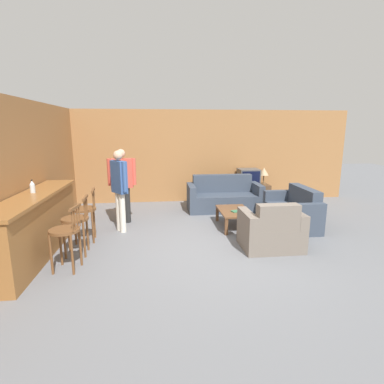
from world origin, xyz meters
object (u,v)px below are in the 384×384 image
at_px(bar_chair_near, 66,234).
at_px(bottle, 32,187).
at_px(person_by_window, 122,182).
at_px(loveseat_right, 293,212).
at_px(tv_unit, 248,193).
at_px(coffee_table, 234,213).
at_px(armchair_near, 271,231).
at_px(person_by_counter, 119,186).
at_px(bar_chair_mid, 76,223).
at_px(book_on_table, 236,211).
at_px(table_lamp, 264,172).
at_px(tv, 248,177).
at_px(couch_far, 224,198).
at_px(bar_chair_far, 85,212).

bearing_deg(bar_chair_near, bottle, 132.65).
relative_size(bar_chair_near, person_by_window, 0.60).
relative_size(loveseat_right, tv_unit, 1.19).
distance_m(bar_chair_near, coffee_table, 3.42).
xyz_separation_m(armchair_near, person_by_counter, (-2.73, 1.22, 0.63)).
relative_size(bar_chair_mid, book_on_table, 4.35).
bearing_deg(loveseat_right, table_lamp, 87.16).
bearing_deg(loveseat_right, armchair_near, -128.79).
bearing_deg(bar_chair_near, tv_unit, 44.34).
relative_size(bottle, person_by_window, 0.13).
bearing_deg(armchair_near, book_on_table, 107.03).
bearing_deg(person_by_window, loveseat_right, -10.32).
height_order(bar_chair_mid, tv, bar_chair_mid).
bearing_deg(armchair_near, couch_far, 95.84).
relative_size(bar_chair_near, person_by_counter, 0.60).
distance_m(book_on_table, person_by_window, 2.57).
xyz_separation_m(armchair_near, loveseat_right, (0.93, 1.15, -0.00)).
relative_size(bar_chair_mid, bar_chair_far, 1.00).
relative_size(bar_chair_mid, couch_far, 0.53).
bearing_deg(couch_far, bottle, -148.07).
height_order(tv_unit, tv, tv).
bearing_deg(bar_chair_far, table_lamp, 31.14).
distance_m(loveseat_right, book_on_table, 1.27).
height_order(bar_chair_far, couch_far, bar_chair_far).
xyz_separation_m(bar_chair_mid, armchair_near, (3.32, -0.12, -0.24)).
bearing_deg(book_on_table, bottle, -167.61).
distance_m(book_on_table, table_lamp, 2.68).
relative_size(table_lamp, person_by_window, 0.29).
distance_m(bar_chair_near, bar_chair_mid, 0.57).
xyz_separation_m(couch_far, person_by_counter, (-2.46, -1.42, 0.63)).
bearing_deg(loveseat_right, book_on_table, -178.40).
relative_size(bar_chair_near, couch_far, 0.53).
distance_m(bar_chair_mid, table_lamp, 5.45).
xyz_separation_m(loveseat_right, person_by_window, (-3.68, 0.67, 0.61)).
relative_size(bar_chair_far, coffee_table, 0.98).
bearing_deg(couch_far, person_by_window, -161.57).
bearing_deg(bar_chair_mid, armchair_near, -2.04).
relative_size(bar_chair_mid, tv_unit, 0.82).
bearing_deg(bar_chair_near, bar_chair_mid, 89.99).
height_order(bar_chair_mid, couch_far, bar_chair_mid).
bearing_deg(coffee_table, table_lamp, 57.02).
bearing_deg(tv, bar_chair_far, -146.06).
bearing_deg(person_by_counter, loveseat_right, -1.10).
bearing_deg(coffee_table, loveseat_right, -3.32).
bearing_deg(bar_chair_mid, table_lamp, 36.69).
bearing_deg(bar_chair_mid, person_by_window, 71.41).
xyz_separation_m(couch_far, bottle, (-3.75, -2.34, 0.82)).
distance_m(loveseat_right, person_by_counter, 3.72).
relative_size(tv, person_by_window, 0.35).
bearing_deg(person_by_window, table_lamp, 22.19).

